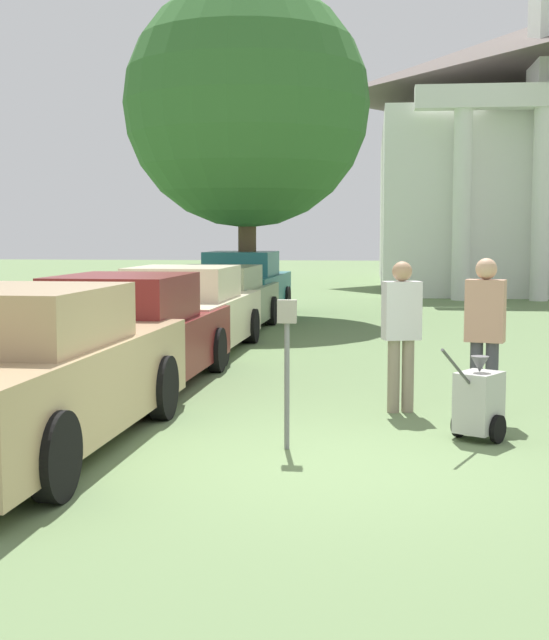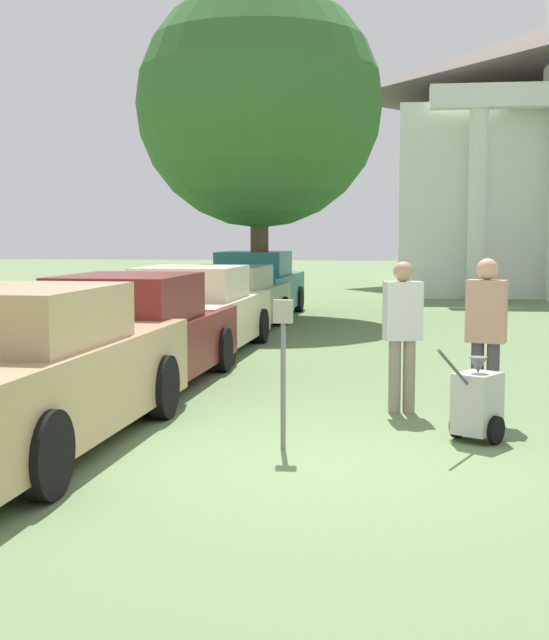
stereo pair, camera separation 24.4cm
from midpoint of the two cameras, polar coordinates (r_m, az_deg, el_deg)
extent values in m
plane|color=#607A4C|center=(8.10, 1.94, -9.13)|extent=(120.00, 120.00, 0.00)
cube|color=tan|center=(8.78, -16.10, -4.11)|extent=(1.92, 5.03, 0.83)
cube|color=tan|center=(8.51, -16.77, 0.21)|extent=(1.62, 2.14, 0.54)
cylinder|color=black|center=(10.56, -16.88, -3.93)|extent=(0.20, 0.71, 0.71)
cylinder|color=black|center=(9.95, -7.84, -4.31)|extent=(0.20, 0.71, 0.71)
cylinder|color=black|center=(7.11, -14.82, -8.45)|extent=(0.20, 0.71, 0.71)
cube|color=maroon|center=(11.96, -9.88, -1.72)|extent=(1.93, 5.01, 0.74)
cube|color=maroon|center=(11.71, -10.24, 1.40)|extent=(1.62, 2.13, 0.60)
cylinder|color=black|center=(13.71, -11.30, -1.76)|extent=(0.20, 0.67, 0.66)
cylinder|color=black|center=(13.23, -4.24, -1.92)|extent=(0.20, 0.67, 0.66)
cylinder|color=black|center=(10.90, -16.72, -3.76)|extent=(0.20, 0.67, 0.66)
cylinder|color=black|center=(10.29, -7.95, -4.12)|extent=(0.20, 0.67, 0.66)
cube|color=beige|center=(15.45, -6.14, 0.00)|extent=(2.02, 4.75, 0.77)
cube|color=beige|center=(15.22, -6.34, 2.39)|extent=(1.71, 2.02, 0.54)
cylinder|color=black|center=(17.11, -7.88, -0.29)|extent=(0.20, 0.65, 0.65)
cylinder|color=black|center=(16.69, -1.85, -0.38)|extent=(0.20, 0.65, 0.65)
cylinder|color=black|center=(14.36, -11.11, -1.46)|extent=(0.20, 0.65, 0.65)
cylinder|color=black|center=(13.86, -3.96, -1.61)|extent=(0.20, 0.65, 0.65)
cube|color=gray|center=(18.49, -4.06, 0.88)|extent=(2.01, 5.35, 0.74)
cube|color=gray|center=(18.24, -4.21, 2.72)|extent=(1.68, 2.28, 0.47)
cylinder|color=black|center=(20.30, -5.53, 0.65)|extent=(0.20, 0.65, 0.65)
cylinder|color=black|center=(19.95, -0.53, 0.59)|extent=(0.20, 0.65, 0.65)
cylinder|color=black|center=(17.15, -8.15, -0.28)|extent=(0.20, 0.65, 0.65)
cylinder|color=black|center=(16.73, -2.25, -0.37)|extent=(0.20, 0.65, 0.65)
cube|color=#23666B|center=(22.10, -2.34, 1.81)|extent=(1.96, 4.70, 0.84)
cube|color=#23666B|center=(21.89, -2.43, 3.64)|extent=(1.66, 2.00, 0.58)
cylinder|color=black|center=(23.70, -3.80, 1.40)|extent=(0.20, 0.67, 0.67)
cylinder|color=black|center=(23.40, 0.45, 1.35)|extent=(0.20, 0.67, 0.67)
cylinder|color=black|center=(20.91, -5.45, 0.83)|extent=(0.20, 0.67, 0.67)
cylinder|color=black|center=(20.56, -0.65, 0.77)|extent=(0.20, 0.67, 0.67)
cylinder|color=slate|center=(8.47, -0.03, -4.27)|extent=(0.05, 0.05, 1.21)
cube|color=gray|center=(8.38, -0.03, 0.55)|extent=(0.18, 0.09, 0.22)
cylinder|color=gray|center=(10.35, 7.86, -3.55)|extent=(0.14, 0.14, 0.84)
cylinder|color=gray|center=(10.30, 6.96, -3.59)|extent=(0.14, 0.14, 0.84)
cube|color=silver|center=(10.24, 7.46, 0.60)|extent=(0.46, 0.33, 0.67)
sphere|color=tan|center=(10.21, 7.50, 3.11)|extent=(0.23, 0.23, 0.23)
cylinder|color=#3F3F47|center=(10.07, 13.05, -3.83)|extent=(0.14, 0.14, 0.86)
cylinder|color=#3F3F47|center=(10.10, 12.10, -3.79)|extent=(0.14, 0.14, 0.86)
cube|color=tan|center=(9.99, 12.67, 0.58)|extent=(0.46, 0.33, 0.68)
sphere|color=tan|center=(9.96, 12.72, 3.21)|extent=(0.23, 0.23, 0.23)
cube|color=#B2B2AD|center=(9.07, 12.20, -5.16)|extent=(0.54, 0.57, 0.60)
cone|color=#59595B|center=(9.01, 12.25, -2.78)|extent=(0.18, 0.18, 0.16)
cylinder|color=#4C4C4C|center=(8.60, 10.80, -3.02)|extent=(0.35, 0.51, 0.43)
cylinder|color=black|center=(9.22, 11.00, -6.51)|extent=(0.20, 0.26, 0.28)
cylinder|color=black|center=(9.03, 13.35, -6.82)|extent=(0.20, 0.26, 0.28)
cube|color=white|center=(37.32, 15.86, 6.89)|extent=(11.82, 16.72, 6.10)
pyramid|color=#564C47|center=(37.92, 16.10, 15.68)|extent=(12.06, 17.05, 2.75)
cylinder|color=white|center=(27.97, 11.66, 7.19)|extent=(0.56, 0.56, 5.80)
cylinder|color=white|center=(28.29, 16.47, 7.06)|extent=(0.56, 0.56, 5.80)
cylinder|color=brown|center=(21.83, -2.08, 3.63)|extent=(0.44, 0.44, 2.63)
sphere|color=#33662D|center=(22.03, -2.11, 13.62)|extent=(5.91, 5.91, 5.91)
camera|label=1|loc=(0.12, -90.71, -0.07)|focal=50.00mm
camera|label=2|loc=(0.12, 89.29, 0.07)|focal=50.00mm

